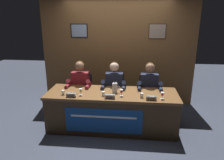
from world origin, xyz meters
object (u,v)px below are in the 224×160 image
(panelist_center, at_px, (114,87))
(panelist_right, at_px, (149,88))
(juice_glass_left, at_px, (81,91))
(chair_left, at_px, (82,94))
(panelist_left, at_px, (80,86))
(water_cup_left, at_px, (63,93))
(nameplate_center, at_px, (110,96))
(nameplate_left, at_px, (71,95))
(conference_table, at_px, (111,106))
(water_cup_right, at_px, (142,96))
(water_pitcher_central, at_px, (115,88))
(chair_right, at_px, (148,97))
(juice_glass_right, at_px, (162,94))
(water_cup_center, at_px, (103,94))
(chair_center, at_px, (115,95))
(juice_glass_center, at_px, (121,92))
(nameplate_right, at_px, (151,98))

(panelist_center, relative_size, panelist_right, 1.00)
(juice_glass_left, bearing_deg, chair_left, 102.22)
(chair_left, bearing_deg, panelist_left, -90.00)
(water_cup_left, relative_size, nameplate_center, 0.45)
(nameplate_left, relative_size, water_cup_left, 2.14)
(conference_table, xyz_separation_m, chair_left, (-0.73, 0.70, -0.05))
(water_cup_right, bearing_deg, panelist_right, 74.02)
(panelist_left, xyz_separation_m, water_pitcher_central, (0.79, -0.40, 0.12))
(chair_left, bearing_deg, conference_table, -43.98)
(conference_table, height_order, chair_right, chair_right)
(chair_right, bearing_deg, water_cup_right, -102.15)
(panelist_center, bearing_deg, juice_glass_right, -34.63)
(chair_right, bearing_deg, water_pitcher_central, -138.63)
(juice_glass_right, bearing_deg, panelist_center, 145.37)
(panelist_center, height_order, juice_glass_right, panelist_center)
(water_cup_center, bearing_deg, water_pitcher_central, 45.86)
(chair_center, bearing_deg, juice_glass_left, -125.15)
(conference_table, bearing_deg, water_cup_left, -173.40)
(nameplate_left, xyz_separation_m, chair_right, (1.45, 0.91, -0.34))
(juice_glass_center, height_order, water_pitcher_central, water_pitcher_central)
(water_cup_right, xyz_separation_m, water_pitcher_central, (-0.50, 0.21, 0.06))
(conference_table, bearing_deg, water_cup_right, -10.17)
(water_cup_center, bearing_deg, nameplate_right, -7.14)
(chair_right, height_order, water_cup_right, chair_right)
(chair_right, xyz_separation_m, water_pitcher_central, (-0.68, -0.60, 0.39))
(panelist_center, bearing_deg, water_cup_center, -103.18)
(water_cup_left, height_order, panelist_right, panelist_right)
(panelist_center, relative_size, nameplate_center, 6.53)
(nameplate_center, relative_size, juice_glass_right, 1.53)
(nameplate_left, xyz_separation_m, water_pitcher_central, (0.77, 0.31, 0.05))
(water_cup_left, relative_size, water_cup_right, 1.00)
(chair_right, distance_m, water_cup_right, 0.89)
(chair_center, relative_size, juice_glass_right, 7.32)
(juice_glass_right, bearing_deg, panelist_right, 106.18)
(panelist_right, bearing_deg, water_cup_right, -105.98)
(water_pitcher_central, bearing_deg, panelist_right, 30.38)
(chair_left, xyz_separation_m, panelist_left, (0.00, -0.20, 0.28))
(juice_glass_left, relative_size, chair_center, 0.14)
(panelist_center, distance_m, juice_glass_center, 0.60)
(chair_left, height_order, panelist_center, panelist_center)
(juice_glass_center, distance_m, panelist_right, 0.79)
(nameplate_center, height_order, juice_glass_right, juice_glass_right)
(chair_left, relative_size, panelist_center, 0.73)
(chair_center, xyz_separation_m, juice_glass_center, (0.19, -0.76, 0.38))
(panelist_center, distance_m, panelist_right, 0.73)
(conference_table, bearing_deg, nameplate_center, -91.00)
(juice_glass_left, distance_m, panelist_center, 0.82)
(nameplate_center, bearing_deg, juice_glass_right, 4.74)
(juice_glass_left, height_order, chair_center, chair_center)
(chair_left, relative_size, nameplate_left, 4.99)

